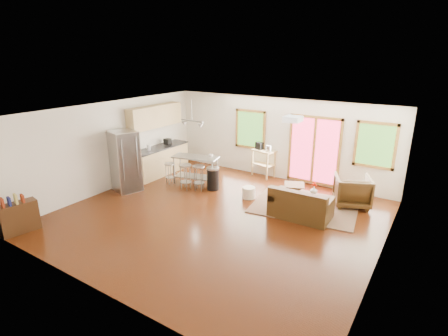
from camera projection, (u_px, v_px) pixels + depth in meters
The scene contains 28 objects.
floor at pixel (218, 217), 8.76m from camera, with size 7.50×7.00×0.02m, color #321406.
ceiling at pixel (217, 113), 7.94m from camera, with size 7.50×7.00×0.02m, color white.
back_wall at pixel (278, 139), 11.15m from camera, with size 7.50×0.02×2.60m, color silver.
left_wall at pixel (111, 146), 10.28m from camera, with size 0.02×7.00×2.60m, color silver.
right_wall at pixel (387, 202), 6.41m from camera, with size 0.02×7.00×2.60m, color silver.
front_wall at pixel (94, 225), 5.55m from camera, with size 7.50×0.02×2.60m, color silver.
window_left at pixel (250, 129), 11.56m from camera, with size 1.10×0.05×1.30m.
french_doors at pixel (314, 150), 10.56m from camera, with size 1.60×0.05×2.10m.
window_right at pixel (375, 145), 9.56m from camera, with size 1.10×0.05×1.30m.
rug at pixel (305, 206), 9.33m from camera, with size 2.65×2.04×0.03m, color #536644.
loveseat at pixel (300, 206), 8.62m from camera, with size 1.48×0.86×0.78m.
coffee_table at pixel (313, 198), 9.08m from camera, with size 0.99×0.67×0.37m.
armchair at pixel (352, 189), 9.27m from camera, with size 0.89×0.83×0.91m, color #32200D.
ottoman at pixel (294, 190), 9.93m from camera, with size 0.55×0.55×0.37m, color #32200D.
pouf at pixel (249, 193), 9.84m from camera, with size 0.37×0.37×0.32m, color beige.
vase at pixel (314, 190), 9.10m from camera, with size 0.22×0.23×0.32m.
cabinets at pixel (159, 147), 11.62m from camera, with size 0.64×2.24×2.30m.
refrigerator at pixel (125, 161), 10.20m from camera, with size 0.90×0.89×1.80m.
island at pixel (196, 165), 10.79m from camera, with size 1.49×0.87×0.88m.
cup at pixel (211, 155), 10.34m from camera, with size 0.14×0.11×0.14m, color white.
bar_stool_a at pixel (170, 168), 10.85m from camera, with size 0.40×0.40×0.66m.
bar_stool_b at pixel (185, 171), 10.35m from camera, with size 0.39×0.39×0.77m.
bar_stool_c at pixel (199, 172), 10.29m from camera, with size 0.46×0.46×0.76m.
trash_can at pixel (213, 178), 10.41m from camera, with size 0.49×0.49×0.69m.
kitchen_cart at pixel (263, 154), 11.42m from camera, with size 0.84×0.65×1.13m.
bookshelf at pixel (19, 217), 7.89m from camera, with size 0.45×0.84×0.94m.
ceiling_flush at pixel (293, 119), 7.62m from camera, with size 0.35×0.35×0.12m, color white.
pendant_light at pixel (192, 124), 10.34m from camera, with size 0.80×0.18×0.79m.
Camera 1 is at (4.44, -6.58, 3.89)m, focal length 28.00 mm.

